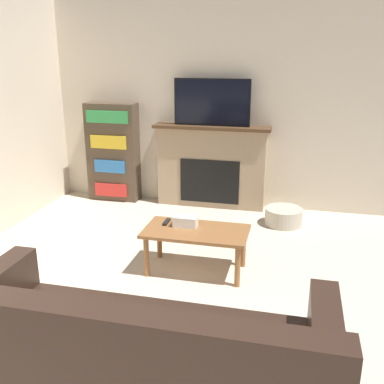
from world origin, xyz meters
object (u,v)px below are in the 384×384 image
storage_basket (283,216)px  couch (135,372)px  coffee_table (196,236)px  fireplace (211,166)px  tv (212,102)px  bookshelf (113,152)px

storage_basket → couch: bearing=-102.0°
coffee_table → storage_basket: bearing=61.6°
storage_basket → fireplace: bearing=154.2°
tv → storage_basket: 1.67m
fireplace → storage_basket: 1.17m
tv → coffee_table: tv is taller
couch → storage_basket: bearing=78.0°
couch → bookshelf: bearing=114.5°
bookshelf → fireplace: bearing=1.0°
couch → coffee_table: bearing=92.3°
fireplace → storage_basket: fireplace is taller
couch → coffee_table: couch is taller
bookshelf → tv: bearing=0.1°
couch → coffee_table: size_ratio=2.23×
tv → bookshelf: size_ratio=0.73×
fireplace → bookshelf: bearing=-179.0°
coffee_table → fireplace: bearing=96.9°
fireplace → coffee_table: size_ratio=1.57×
coffee_table → bookshelf: bookshelf is taller
couch → fireplace: bearing=94.6°
fireplace → couch: (0.30, -3.67, -0.24)m
tv → coffee_table: (0.23, -1.84, -1.01)m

